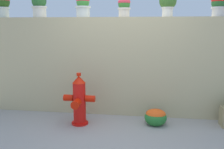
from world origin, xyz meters
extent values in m
plane|color=gray|center=(0.00, 0.00, 0.00)|extent=(24.00, 24.00, 0.00)
cube|color=tan|center=(0.00, 1.26, 0.91)|extent=(5.50, 0.38, 1.83)
cylinder|color=silver|center=(-2.37, 1.23, 1.93)|extent=(0.21, 0.21, 0.20)
cylinder|color=silver|center=(-2.37, 1.23, 2.01)|extent=(0.25, 0.25, 0.03)
sphere|color=#2C561A|center=(-2.37, 1.23, 2.12)|extent=(0.28, 0.28, 0.28)
cylinder|color=beige|center=(-1.62, 1.23, 1.93)|extent=(0.24, 0.24, 0.21)
cylinder|color=beige|center=(-1.62, 1.23, 2.02)|extent=(0.29, 0.29, 0.03)
sphere|color=#2B632C|center=(-1.62, 1.23, 2.13)|extent=(0.27, 0.27, 0.27)
cylinder|color=silver|center=(-0.78, 1.23, 1.93)|extent=(0.25, 0.25, 0.20)
cylinder|color=silver|center=(-0.78, 1.23, 2.01)|extent=(0.29, 0.29, 0.03)
sphere|color=#398232|center=(-0.78, 1.23, 2.10)|extent=(0.24, 0.24, 0.24)
ellipsoid|color=#E53649|center=(-0.78, 1.23, 2.14)|extent=(0.25, 0.25, 0.13)
cylinder|color=beige|center=(-0.02, 1.25, 1.91)|extent=(0.20, 0.20, 0.17)
cylinder|color=beige|center=(-0.02, 1.25, 1.98)|extent=(0.23, 0.23, 0.03)
sphere|color=#317229|center=(-0.02, 1.25, 2.06)|extent=(0.22, 0.22, 0.22)
ellipsoid|color=#D93545|center=(-0.02, 1.25, 2.09)|extent=(0.23, 0.23, 0.12)
cylinder|color=silver|center=(0.76, 1.26, 1.92)|extent=(0.19, 0.19, 0.18)
cylinder|color=silver|center=(0.76, 1.26, 1.99)|extent=(0.22, 0.22, 0.03)
sphere|color=#376126|center=(0.76, 1.26, 2.10)|extent=(0.30, 0.30, 0.30)
cylinder|color=silver|center=(1.61, 1.23, 1.91)|extent=(0.20, 0.20, 0.16)
cylinder|color=silver|center=(1.61, 1.23, 1.98)|extent=(0.24, 0.24, 0.03)
sphere|color=#275A28|center=(1.61, 1.23, 2.06)|extent=(0.24, 0.24, 0.24)
ellipsoid|color=red|center=(1.61, 1.23, 2.10)|extent=(0.25, 0.25, 0.13)
cylinder|color=red|center=(-0.70, 0.56, 0.01)|extent=(0.29, 0.29, 0.03)
cylinder|color=red|center=(-0.70, 0.56, 0.36)|extent=(0.21, 0.21, 0.73)
cone|color=red|center=(-0.70, 0.56, 0.79)|extent=(0.22, 0.22, 0.12)
cylinder|color=red|center=(-0.70, 0.56, 0.87)|extent=(0.07, 0.07, 0.05)
cylinder|color=red|center=(-0.89, 0.56, 0.46)|extent=(0.16, 0.11, 0.11)
cylinder|color=red|center=(-0.51, 0.56, 0.46)|extent=(0.16, 0.11, 0.11)
cylinder|color=red|center=(-0.70, 0.36, 0.42)|extent=(0.14, 0.18, 0.14)
ellipsoid|color=#27722D|center=(0.59, 0.69, 0.13)|extent=(0.38, 0.34, 0.29)
ellipsoid|color=#E85319|center=(0.59, 0.69, 0.20)|extent=(0.34, 0.30, 0.16)
camera|label=1|loc=(0.42, -3.42, 1.68)|focal=40.10mm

